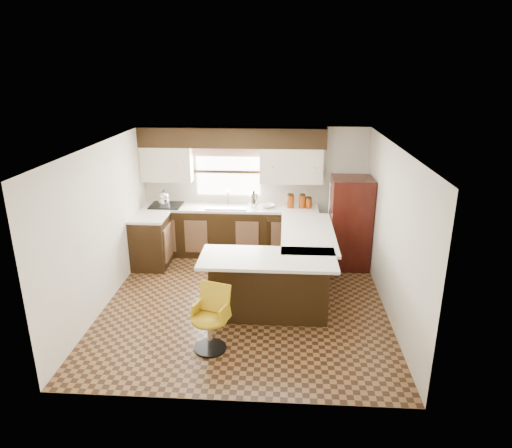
# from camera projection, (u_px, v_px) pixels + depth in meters

# --- Properties ---
(floor) EXTENTS (4.40, 4.40, 0.00)m
(floor) POSITION_uv_depth(u_px,v_px,m) (245.00, 302.00, 7.02)
(floor) COLOR #49301A
(floor) RESTS_ON ground
(ceiling) EXTENTS (4.40, 4.40, 0.00)m
(ceiling) POSITION_uv_depth(u_px,v_px,m) (244.00, 146.00, 6.23)
(ceiling) COLOR silver
(ceiling) RESTS_ON wall_back
(wall_back) EXTENTS (4.40, 0.00, 4.40)m
(wall_back) POSITION_uv_depth(u_px,v_px,m) (255.00, 190.00, 8.70)
(wall_back) COLOR beige
(wall_back) RESTS_ON floor
(wall_front) EXTENTS (4.40, 0.00, 4.40)m
(wall_front) POSITION_uv_depth(u_px,v_px,m) (226.00, 302.00, 4.55)
(wall_front) COLOR beige
(wall_front) RESTS_ON floor
(wall_left) EXTENTS (0.00, 4.40, 4.40)m
(wall_left) POSITION_uv_depth(u_px,v_px,m) (104.00, 225.00, 6.75)
(wall_left) COLOR beige
(wall_left) RESTS_ON floor
(wall_right) EXTENTS (0.00, 4.40, 4.40)m
(wall_right) POSITION_uv_depth(u_px,v_px,m) (391.00, 232.00, 6.50)
(wall_right) COLOR beige
(wall_right) RESTS_ON floor
(base_cab_back) EXTENTS (3.30, 0.60, 0.90)m
(base_cab_back) POSITION_uv_depth(u_px,v_px,m) (230.00, 232.00, 8.69)
(base_cab_back) COLOR black
(base_cab_back) RESTS_ON floor
(base_cab_left) EXTENTS (0.60, 0.70, 0.90)m
(base_cab_left) POSITION_uv_depth(u_px,v_px,m) (151.00, 242.00, 8.16)
(base_cab_left) COLOR black
(base_cab_left) RESTS_ON floor
(counter_back) EXTENTS (3.30, 0.60, 0.04)m
(counter_back) POSITION_uv_depth(u_px,v_px,m) (230.00, 208.00, 8.54)
(counter_back) COLOR silver
(counter_back) RESTS_ON base_cab_back
(counter_left) EXTENTS (0.60, 0.70, 0.04)m
(counter_left) POSITION_uv_depth(u_px,v_px,m) (149.00, 217.00, 8.00)
(counter_left) COLOR silver
(counter_left) RESTS_ON base_cab_left
(soffit) EXTENTS (3.40, 0.35, 0.36)m
(soffit) POSITION_uv_depth(u_px,v_px,m) (232.00, 137.00, 8.23)
(soffit) COLOR black
(soffit) RESTS_ON wall_back
(upper_cab_left) EXTENTS (0.94, 0.35, 0.64)m
(upper_cab_left) POSITION_uv_depth(u_px,v_px,m) (167.00, 164.00, 8.46)
(upper_cab_left) COLOR beige
(upper_cab_left) RESTS_ON wall_back
(upper_cab_right) EXTENTS (1.14, 0.35, 0.64)m
(upper_cab_right) POSITION_uv_depth(u_px,v_px,m) (291.00, 165.00, 8.32)
(upper_cab_right) COLOR beige
(upper_cab_right) RESTS_ON wall_back
(window_pane) EXTENTS (1.20, 0.02, 0.90)m
(window_pane) POSITION_uv_depth(u_px,v_px,m) (228.00, 172.00, 8.60)
(window_pane) COLOR white
(window_pane) RESTS_ON wall_back
(valance) EXTENTS (1.30, 0.06, 0.18)m
(valance) POSITION_uv_depth(u_px,v_px,m) (228.00, 151.00, 8.43)
(valance) COLOR #D19B93
(valance) RESTS_ON wall_back
(sink) EXTENTS (0.75, 0.45, 0.03)m
(sink) POSITION_uv_depth(u_px,v_px,m) (227.00, 206.00, 8.51)
(sink) COLOR #B2B2B7
(sink) RESTS_ON counter_back
(dishwasher) EXTENTS (0.58, 0.03, 0.78)m
(dishwasher) POSITION_uv_depth(u_px,v_px,m) (283.00, 239.00, 8.37)
(dishwasher) COLOR black
(dishwasher) RESTS_ON floor
(cooktop) EXTENTS (0.58, 0.50, 0.02)m
(cooktop) POSITION_uv_depth(u_px,v_px,m) (166.00, 205.00, 8.58)
(cooktop) COLOR black
(cooktop) RESTS_ON counter_back
(peninsula_long) EXTENTS (0.60, 1.95, 0.90)m
(peninsula_long) POSITION_uv_depth(u_px,v_px,m) (304.00, 260.00, 7.41)
(peninsula_long) COLOR black
(peninsula_long) RESTS_ON floor
(peninsula_return) EXTENTS (1.65, 0.60, 0.90)m
(peninsula_return) POSITION_uv_depth(u_px,v_px,m) (269.00, 287.00, 6.52)
(peninsula_return) COLOR black
(peninsula_return) RESTS_ON floor
(counter_pen_long) EXTENTS (0.84, 1.95, 0.04)m
(counter_pen_long) POSITION_uv_depth(u_px,v_px,m) (308.00, 233.00, 7.25)
(counter_pen_long) COLOR silver
(counter_pen_long) RESTS_ON peninsula_long
(counter_pen_return) EXTENTS (1.89, 0.84, 0.04)m
(counter_pen_return) POSITION_uv_depth(u_px,v_px,m) (268.00, 259.00, 6.28)
(counter_pen_return) COLOR silver
(counter_pen_return) RESTS_ON peninsula_return
(refrigerator) EXTENTS (0.70, 0.67, 1.63)m
(refrigerator) POSITION_uv_depth(u_px,v_px,m) (350.00, 223.00, 8.05)
(refrigerator) COLOR black
(refrigerator) RESTS_ON floor
(bar_chair) EXTENTS (0.57, 0.57, 0.85)m
(bar_chair) POSITION_uv_depth(u_px,v_px,m) (209.00, 320.00, 5.71)
(bar_chair) COLOR #B89113
(bar_chair) RESTS_ON floor
(kettle) EXTENTS (0.21, 0.21, 0.29)m
(kettle) POSITION_uv_depth(u_px,v_px,m) (164.00, 197.00, 8.53)
(kettle) COLOR silver
(kettle) RESTS_ON cooktop
(percolator) EXTENTS (0.14, 0.14, 0.28)m
(percolator) POSITION_uv_depth(u_px,v_px,m) (254.00, 200.00, 8.46)
(percolator) COLOR silver
(percolator) RESTS_ON counter_back
(mixing_bowl) EXTENTS (0.33, 0.33, 0.06)m
(mixing_bowl) POSITION_uv_depth(u_px,v_px,m) (268.00, 206.00, 8.48)
(mixing_bowl) COLOR white
(mixing_bowl) RESTS_ON counter_back
(canister_large) EXTENTS (0.13, 0.13, 0.23)m
(canister_large) POSITION_uv_depth(u_px,v_px,m) (290.00, 201.00, 8.44)
(canister_large) COLOR #833208
(canister_large) RESTS_ON counter_back
(canister_med) EXTENTS (0.13, 0.13, 0.23)m
(canister_med) POSITION_uv_depth(u_px,v_px,m) (302.00, 202.00, 8.43)
(canister_med) COLOR #833208
(canister_med) RESTS_ON counter_back
(canister_small) EXTENTS (0.12, 0.12, 0.18)m
(canister_small) POSITION_uv_depth(u_px,v_px,m) (309.00, 203.00, 8.43)
(canister_small) COLOR #833208
(canister_small) RESTS_ON counter_back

